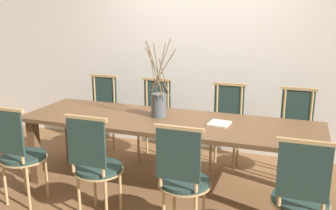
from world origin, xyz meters
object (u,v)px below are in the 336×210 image
object	(u,v)px
chair_near_center	(183,177)
vase_centerpiece	(159,103)
dining_table	(168,128)
book_stack	(219,124)
chair_far_center	(226,124)

from	to	relation	value
chair_near_center	vase_centerpiece	size ratio (longest dim) A/B	1.25
dining_table	book_stack	size ratio (longest dim) A/B	13.41
chair_far_center	vase_centerpiece	xyz separation A→B (m)	(-0.56, -0.66, 0.35)
chair_near_center	chair_far_center	world-z (taller)	same
chair_near_center	vase_centerpiece	bearing A→B (deg)	121.85
dining_table	vase_centerpiece	xyz separation A→B (m)	(-0.12, 0.08, 0.22)
dining_table	chair_near_center	bearing A→B (deg)	-62.60
chair_near_center	vase_centerpiece	distance (m)	1.02
dining_table	book_stack	xyz separation A→B (m)	(0.50, 0.02, 0.10)
chair_near_center	chair_far_center	bearing A→B (deg)	87.88
chair_near_center	chair_far_center	size ratio (longest dim) A/B	1.00
dining_table	chair_far_center	distance (m)	0.87
vase_centerpiece	chair_near_center	bearing A→B (deg)	-58.15
dining_table	vase_centerpiece	world-z (taller)	vase_centerpiece
vase_centerpiece	book_stack	distance (m)	0.64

